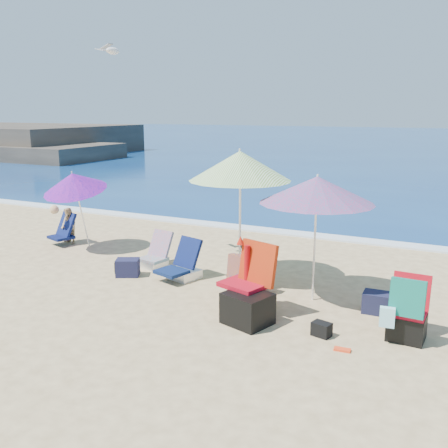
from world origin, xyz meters
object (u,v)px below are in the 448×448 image
at_px(chair_navy, 182,268).
at_px(camp_chair_left, 249,299).
at_px(umbrella_blue, 74,182).
at_px(person_left, 67,226).
at_px(chair_rainbow, 154,258).
at_px(camp_chair_right, 406,317).
at_px(person_center, 249,266).
at_px(umbrella_striped, 240,166).
at_px(seagull, 112,51).
at_px(furled_umbrella, 246,271).
at_px(umbrella_turquoise, 317,190).

xyz_separation_m(chair_navy, camp_chair_left, (1.82, -1.20, 0.14)).
relative_size(umbrella_blue, person_left, 1.98).
bearing_deg(chair_rainbow, person_left, 168.20).
height_order(umbrella_blue, chair_navy, umbrella_blue).
relative_size(chair_rainbow, camp_chair_left, 0.62).
relative_size(camp_chair_right, person_left, 0.97).
distance_m(camp_chair_right, person_center, 2.71).
xyz_separation_m(umbrella_striped, chair_rainbow, (-1.82, 0.03, -1.87)).
xyz_separation_m(umbrella_blue, camp_chair_right, (6.91, -1.46, -1.17)).
xyz_separation_m(camp_chair_left, person_center, (-0.49, 1.14, 0.10)).
xyz_separation_m(chair_rainbow, person_center, (2.19, -0.44, 0.25)).
relative_size(chair_rainbow, camp_chair_right, 0.76).
relative_size(umbrella_blue, person_center, 2.05).
bearing_deg(camp_chair_left, umbrella_striped, 118.72).
distance_m(chair_rainbow, camp_chair_left, 3.11).
height_order(chair_navy, seagull, seagull).
distance_m(furled_umbrella, person_center, 0.89).
bearing_deg(umbrella_striped, seagull, 174.97).
bearing_deg(person_left, seagull, -11.25).
bearing_deg(furled_umbrella, camp_chair_right, 0.71).
xyz_separation_m(person_left, seagull, (1.76, -0.35, 3.65)).
distance_m(person_center, seagull, 4.86).
relative_size(furled_umbrella, person_center, 1.28).
bearing_deg(person_center, umbrella_blue, 171.11).
xyz_separation_m(umbrella_striped, person_left, (-4.54, 0.59, -1.63)).
bearing_deg(camp_chair_left, chair_navy, 146.54).
distance_m(umbrella_blue, furled_umbrella, 4.92).
relative_size(chair_navy, person_left, 0.94).
height_order(umbrella_turquoise, person_left, umbrella_turquoise).
xyz_separation_m(umbrella_turquoise, umbrella_blue, (-5.40, 0.60, -0.29)).
xyz_separation_m(umbrella_blue, chair_rainbow, (2.13, -0.24, -1.31)).
bearing_deg(umbrella_turquoise, umbrella_striped, 166.89).
xyz_separation_m(umbrella_turquoise, person_center, (-1.08, -0.08, -1.35)).
bearing_deg(umbrella_striped, camp_chair_left, -61.28).
bearing_deg(umbrella_striped, umbrella_blue, 176.20).
height_order(umbrella_turquoise, seagull, seagull).
bearing_deg(chair_rainbow, chair_navy, -23.61).
distance_m(umbrella_blue, person_center, 4.50).
relative_size(chair_navy, camp_chair_right, 0.97).
bearing_deg(camp_chair_left, camp_chair_right, 9.44).
relative_size(umbrella_striped, chair_navy, 2.70).
bearing_deg(person_left, camp_chair_right, -13.45).
xyz_separation_m(umbrella_striped, camp_chair_left, (0.85, -1.55, -1.72)).
height_order(camp_chair_left, person_center, camp_chair_left).
bearing_deg(person_center, umbrella_turquoise, 3.98).
xyz_separation_m(camp_chair_right, person_center, (-2.60, 0.79, 0.11)).
height_order(umbrella_blue, camp_chair_left, umbrella_blue).
relative_size(umbrella_turquoise, camp_chair_left, 1.96).
bearing_deg(seagull, chair_rainbow, -12.79).
distance_m(furled_umbrella, chair_rainbow, 2.82).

